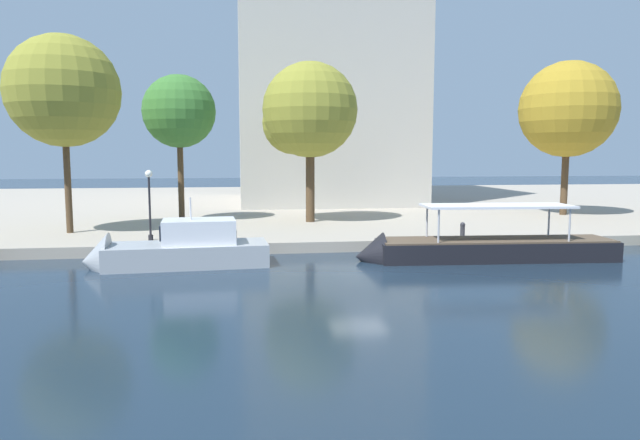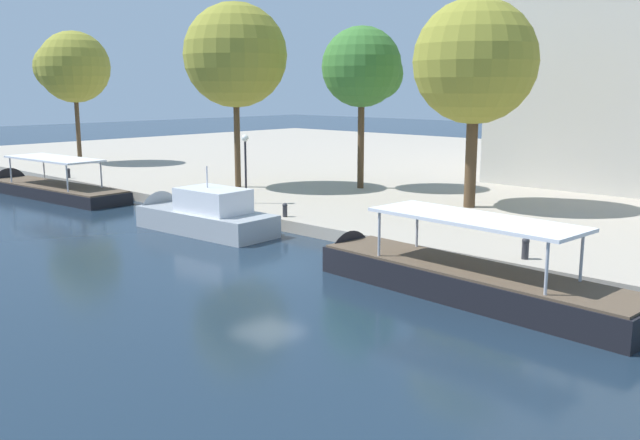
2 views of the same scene
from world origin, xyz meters
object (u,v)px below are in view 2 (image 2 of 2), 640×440
object	(u,v)px
mooring_bollard_0	(525,247)
tree_1	(474,65)
mooring_bollard_2	(285,209)
tree_0	(364,68)
tree_4	(70,67)
tour_boat_0	(47,191)
mooring_bollard_1	(69,173)
motor_yacht_1	(197,218)
tree_3	(231,54)
tour_boat_2	(450,282)
lamp_post	(246,161)

from	to	relation	value
mooring_bollard_0	tree_1	bearing A→B (deg)	131.84
mooring_bollard_2	tree_0	world-z (taller)	tree_0
mooring_bollard_0	tree_4	distance (m)	45.56
tour_boat_0	tree_4	size ratio (longest dim) A/B	1.24
mooring_bollard_1	mooring_bollard_2	world-z (taller)	mooring_bollard_1
motor_yacht_1	tree_3	size ratio (longest dim) A/B	0.74
tour_boat_0	tour_boat_2	size ratio (longest dim) A/B	1.04
mooring_bollard_0	tree_3	size ratio (longest dim) A/B	0.07
tree_0	motor_yacht_1	bearing A→B (deg)	-86.83
tree_3	tour_boat_0	bearing A→B (deg)	-136.66
tour_boat_2	tree_0	world-z (taller)	tree_0
tree_4	tree_0	bearing A→B (deg)	11.01
mooring_bollard_2	tree_0	bearing A→B (deg)	109.08
tour_boat_2	tree_4	world-z (taller)	tree_4
tour_boat_0	lamp_post	size ratio (longest dim) A/B	3.55
lamp_post	tree_4	world-z (taller)	tree_4
tree_1	mooring_bollard_2	bearing A→B (deg)	-119.07
tree_1	tour_boat_2	bearing A→B (deg)	-60.75
tour_boat_0	mooring_bollard_0	size ratio (longest dim) A/B	16.24
tree_0	tree_3	world-z (taller)	tree_3
mooring_bollard_1	tree_1	distance (m)	29.93
tour_boat_0	tree_0	bearing A→B (deg)	-142.85
motor_yacht_1	mooring_bollard_1	xyz separation A→B (m)	(-19.49, 3.09, 0.35)
motor_yacht_1	tour_boat_2	size ratio (longest dim) A/B	0.66
tour_boat_2	tree_0	bearing A→B (deg)	-38.31
tour_boat_0	lamp_post	distance (m)	15.68
tour_boat_0	motor_yacht_1	size ratio (longest dim) A/B	1.57
lamp_post	tree_3	bearing A→B (deg)	146.09
tour_boat_0	mooring_bollard_0	world-z (taller)	tour_boat_0
tree_0	tree_3	size ratio (longest dim) A/B	0.87
mooring_bollard_0	tree_1	xyz separation A→B (m)	(-7.99, 8.92, 7.20)
tour_boat_0	tree_3	world-z (taller)	tree_3
motor_yacht_1	tree_4	bearing A→B (deg)	-20.04
lamp_post	tree_0	distance (m)	10.59
tree_0	mooring_bollard_0	bearing A→B (deg)	-31.56
tour_boat_2	lamp_post	world-z (taller)	lamp_post
tree_1	tree_3	size ratio (longest dim) A/B	0.94
mooring_bollard_0	mooring_bollard_1	bearing A→B (deg)	-179.15
tour_boat_0	tour_boat_2	world-z (taller)	tour_boat_2
mooring_bollard_0	mooring_bollard_2	xyz separation A→B (m)	(-13.09, -0.25, -0.07)
tour_boat_0	motor_yacht_1	bearing A→B (deg)	175.66
tree_4	tree_3	bearing A→B (deg)	0.19
mooring_bollard_1	tree_4	bearing A→B (deg)	149.72
lamp_post	tree_4	xyz separation A→B (m)	(-26.92, 3.70, 5.74)
tour_boat_2	tree_1	xyz separation A→B (m)	(-7.25, 12.95, 7.89)
motor_yacht_1	lamp_post	size ratio (longest dim) A/B	2.25
mooring_bollard_2	tree_0	size ratio (longest dim) A/B	0.07
mooring_bollard_0	tree_4	world-z (taller)	tree_4
mooring_bollard_1	lamp_post	world-z (taller)	lamp_post
motor_yacht_1	lamp_post	bearing A→B (deg)	-73.28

